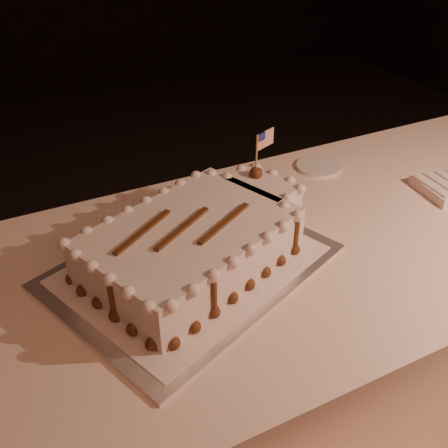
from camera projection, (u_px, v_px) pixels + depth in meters
name	position (u px, v px, depth m)	size (l,w,h in m)	color
banquet_table	(247.00, 363.00, 1.35)	(2.40, 0.80, 0.75)	#FCDEC3
cake_board	(192.00, 266.00, 1.10)	(0.57, 0.43, 0.01)	white
doily	(191.00, 264.00, 1.10)	(0.51, 0.39, 0.00)	white
sheet_cake	(200.00, 239.00, 1.08)	(0.57, 0.43, 0.22)	silver
side_plate	(318.00, 167.00, 1.48)	(0.13, 0.13, 0.01)	silver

